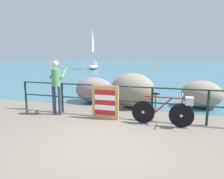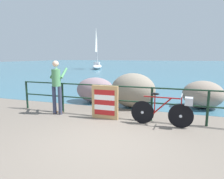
# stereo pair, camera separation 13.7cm
# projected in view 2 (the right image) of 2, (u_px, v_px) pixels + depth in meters

# --- Properties ---
(ground_plane) EXTENTS (120.00, 120.00, 0.10)m
(ground_plane) POSITION_uv_depth(u_px,v_px,m) (165.00, 74.00, 23.19)
(ground_plane) COLOR #6B6056
(sea_surface) EXTENTS (120.00, 90.00, 0.01)m
(sea_surface) POSITION_uv_depth(u_px,v_px,m) (173.00, 64.00, 49.37)
(sea_surface) COLOR #38667A
(sea_surface) RESTS_ON ground_plane
(promenade_railing) EXTENTS (7.68, 0.07, 1.02)m
(promenade_railing) POSITION_uv_depth(u_px,v_px,m) (127.00, 98.00, 6.15)
(promenade_railing) COLOR black
(promenade_railing) RESTS_ON ground_plane
(bicycle) EXTENTS (1.70, 0.48, 0.92)m
(bicycle) POSITION_uv_depth(u_px,v_px,m) (167.00, 110.00, 5.47)
(bicycle) COLOR black
(bicycle) RESTS_ON ground_plane
(person_at_railing) EXTENTS (0.53, 0.67, 1.78)m
(person_at_railing) POSITION_uv_depth(u_px,v_px,m) (57.00, 85.00, 6.56)
(person_at_railing) COLOR #333851
(person_at_railing) RESTS_ON ground_plane
(folded_deckchair_stack) EXTENTS (0.84, 0.10, 1.04)m
(folded_deckchair_stack) POSITION_uv_depth(u_px,v_px,m) (105.00, 102.00, 6.13)
(folded_deckchair_stack) COLOR tan
(folded_deckchair_stack) RESTS_ON ground_plane
(breakwater_boulder_main) EXTENTS (1.69, 1.28, 1.30)m
(breakwater_boulder_main) POSITION_uv_depth(u_px,v_px,m) (133.00, 90.00, 7.53)
(breakwater_boulder_main) COLOR gray
(breakwater_boulder_main) RESTS_ON ground
(breakwater_boulder_left) EXTENTS (1.63, 1.18, 1.04)m
(breakwater_boulder_left) POSITION_uv_depth(u_px,v_px,m) (95.00, 90.00, 8.40)
(breakwater_boulder_left) COLOR gray
(breakwater_boulder_left) RESTS_ON ground
(breakwater_boulder_right) EXTENTS (1.47, 1.35, 1.02)m
(breakwater_boulder_right) POSITION_uv_depth(u_px,v_px,m) (203.00, 94.00, 7.45)
(breakwater_boulder_right) COLOR gray
(breakwater_boulder_right) RESTS_ON ground
(sailboat) EXTENTS (2.36, 4.59, 6.16)m
(sailboat) POSITION_uv_depth(u_px,v_px,m) (97.00, 64.00, 30.86)
(sailboat) COLOR white
(sailboat) RESTS_ON sea_surface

